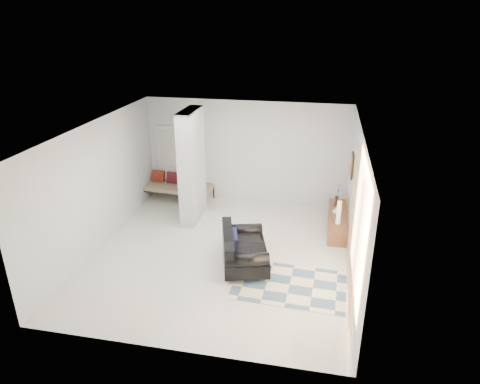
# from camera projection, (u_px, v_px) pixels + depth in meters

# --- Properties ---
(floor) EXTENTS (6.00, 6.00, 0.00)m
(floor) POSITION_uv_depth(u_px,v_px,m) (221.00, 253.00, 9.41)
(floor) COLOR silver
(floor) RESTS_ON ground
(ceiling) EXTENTS (6.00, 6.00, 0.00)m
(ceiling) POSITION_uv_depth(u_px,v_px,m) (218.00, 129.00, 8.33)
(ceiling) COLOR white
(ceiling) RESTS_ON wall_back
(wall_back) EXTENTS (6.00, 0.00, 6.00)m
(wall_back) POSITION_uv_depth(u_px,v_px,m) (246.00, 152.00, 11.58)
(wall_back) COLOR silver
(wall_back) RESTS_ON ground
(wall_front) EXTENTS (6.00, 0.00, 6.00)m
(wall_front) POSITION_uv_depth(u_px,v_px,m) (170.00, 275.00, 6.16)
(wall_front) COLOR silver
(wall_front) RESTS_ON ground
(wall_left) EXTENTS (0.00, 6.00, 6.00)m
(wall_left) POSITION_uv_depth(u_px,v_px,m) (98.00, 185.00, 9.37)
(wall_left) COLOR silver
(wall_left) RESTS_ON ground
(wall_right) EXTENTS (0.00, 6.00, 6.00)m
(wall_right) POSITION_uv_depth(u_px,v_px,m) (356.00, 206.00, 8.37)
(wall_right) COLOR silver
(wall_right) RESTS_ON ground
(partition_column) EXTENTS (0.35, 1.20, 2.80)m
(partition_column) POSITION_uv_depth(u_px,v_px,m) (192.00, 166.00, 10.52)
(partition_column) COLOR silver
(partition_column) RESTS_ON floor
(hallway_door) EXTENTS (0.85, 0.06, 2.04)m
(hallway_door) POSITION_uv_depth(u_px,v_px,m) (173.00, 161.00, 12.08)
(hallway_door) COLOR white
(hallway_door) RESTS_ON floor
(curtain) EXTENTS (0.00, 2.55, 2.55)m
(curtain) POSITION_uv_depth(u_px,v_px,m) (355.00, 230.00, 7.33)
(curtain) COLOR #FFAA43
(curtain) RESTS_ON wall_right
(wall_art) EXTENTS (0.04, 0.45, 0.55)m
(wall_art) POSITION_uv_depth(u_px,v_px,m) (352.00, 165.00, 9.82)
(wall_art) COLOR #3E2810
(wall_art) RESTS_ON wall_right
(media_console) EXTENTS (0.45, 1.87, 0.80)m
(media_console) POSITION_uv_depth(u_px,v_px,m) (338.00, 221.00, 10.41)
(media_console) COLOR brown
(media_console) RESTS_ON floor
(loveseat) EXTENTS (1.25, 1.70, 0.76)m
(loveseat) POSITION_uv_depth(u_px,v_px,m) (242.00, 249.00, 8.86)
(loveseat) COLOR silver
(loveseat) RESTS_ON floor
(daybed) EXTENTS (2.00, 0.99, 0.77)m
(daybed) POSITION_uv_depth(u_px,v_px,m) (176.00, 186.00, 11.97)
(daybed) COLOR black
(daybed) RESTS_ON floor
(area_rug) EXTENTS (2.21, 1.53, 0.01)m
(area_rug) POSITION_uv_depth(u_px,v_px,m) (290.00, 285.00, 8.30)
(area_rug) COLOR beige
(area_rug) RESTS_ON floor
(cylinder_lamp) EXTENTS (0.10, 0.10, 0.55)m
(cylinder_lamp) POSITION_uv_depth(u_px,v_px,m) (339.00, 212.00, 9.77)
(cylinder_lamp) COLOR silver
(cylinder_lamp) RESTS_ON media_console
(bronze_figurine) EXTENTS (0.13, 0.13, 0.26)m
(bronze_figurine) POSITION_uv_depth(u_px,v_px,m) (337.00, 201.00, 10.74)
(bronze_figurine) COLOR #311E16
(bronze_figurine) RESTS_ON media_console
(vase) EXTENTS (0.22, 0.22, 0.20)m
(vase) POSITION_uv_depth(u_px,v_px,m) (337.00, 211.00, 10.26)
(vase) COLOR white
(vase) RESTS_ON media_console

